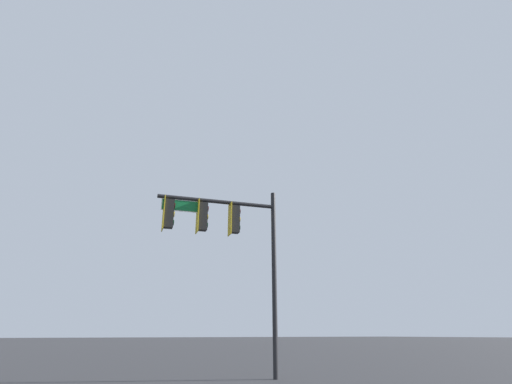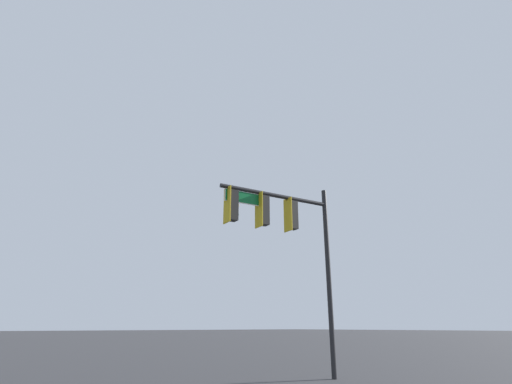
{
  "view_description": "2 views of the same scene",
  "coord_description": "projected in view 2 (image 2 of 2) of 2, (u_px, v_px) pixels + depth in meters",
  "views": [
    {
      "loc": [
        0.85,
        7.06,
        1.54
      ],
      "look_at": [
        -5.55,
        -5.38,
        6.53
      ],
      "focal_mm": 28.0,
      "sensor_mm": 36.0,
      "label": 1
    },
    {
      "loc": [
        5.14,
        3.55,
        1.78
      ],
      "look_at": [
        -3.63,
        -6.95,
        6.4
      ],
      "focal_mm": 28.0,
      "sensor_mm": 36.0,
      "label": 2
    }
  ],
  "objects": [
    {
      "name": "signal_pole_near",
      "position": [
        284.0,
        228.0,
        14.9
      ],
      "size": [
        4.73,
        1.09,
        7.09
      ],
      "color": "black",
      "rests_on": "ground_plane"
    }
  ]
}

